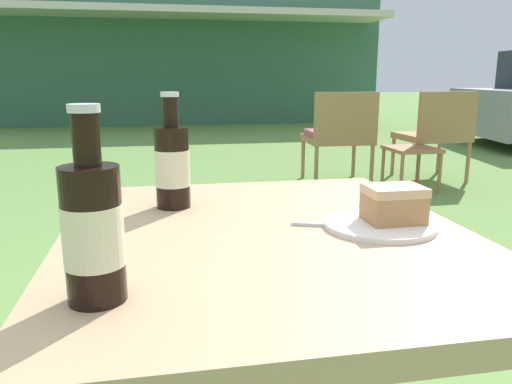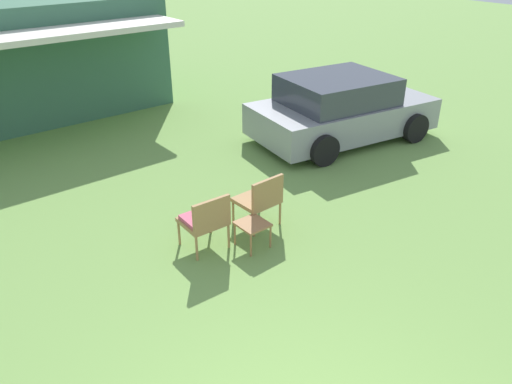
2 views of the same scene
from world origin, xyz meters
The scene contains 9 objects.
cabin_building centered at (-0.10, 11.67, 1.33)m, with size 9.22×5.27×2.64m.
wicker_chair_cushioned centered at (1.44, 3.54, 0.48)m, with size 0.60×0.57×0.86m.
wicker_chair_plain centered at (2.41, 3.51, 0.49)m, with size 0.60×0.56×0.86m.
garden_side_table centered at (1.98, 3.16, 0.33)m, with size 0.40×0.42×0.38m.
patio_table centered at (0.00, 0.00, 0.64)m, with size 0.74×0.86×0.71m.
cake_on_plate centered at (0.23, -0.02, 0.74)m, with size 0.21×0.21×0.08m.
cola_bottle_near centered at (-0.16, 0.20, 0.81)m, with size 0.07×0.07×0.25m.
cola_bottle_far centered at (-0.27, -0.25, 0.81)m, with size 0.07×0.07×0.25m.
fork centered at (0.15, -0.01, 0.72)m, with size 0.18×0.08×0.01m.
Camera 1 is at (-0.18, -0.86, 0.99)m, focal length 35.00 mm.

